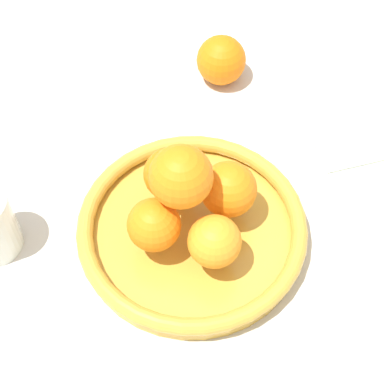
{
  "coord_description": "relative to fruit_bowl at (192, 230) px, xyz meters",
  "views": [
    {
      "loc": [
        -0.38,
        0.21,
        0.72
      ],
      "look_at": [
        0.0,
        0.0,
        0.1
      ],
      "focal_mm": 60.0,
      "sensor_mm": 36.0,
      "label": 1
    }
  ],
  "objects": [
    {
      "name": "ground_plane",
      "position": [
        0.0,
        0.0,
        -0.02
      ],
      "size": [
        4.0,
        4.0,
        0.0
      ],
      "primitive_type": "plane",
      "color": "beige"
    },
    {
      "name": "fruit_bowl",
      "position": [
        0.0,
        0.0,
        0.0
      ],
      "size": [
        0.3,
        0.3,
        0.04
      ],
      "color": "gold",
      "rests_on": "ground_plane"
    },
    {
      "name": "orange_pile",
      "position": [
        0.0,
        -0.0,
        0.07
      ],
      "size": [
        0.18,
        0.17,
        0.13
      ],
      "color": "orange",
      "rests_on": "fruit_bowl"
    },
    {
      "name": "stray_orange",
      "position": [
        0.23,
        -0.18,
        0.02
      ],
      "size": [
        0.08,
        0.08,
        0.08
      ],
      "primitive_type": "sphere",
      "color": "orange",
      "rests_on": "ground_plane"
    },
    {
      "name": "napkin_folded",
      "position": [
        0.06,
        -0.32,
        -0.02
      ],
      "size": [
        0.2,
        0.2,
        0.01
      ],
      "primitive_type": "cube",
      "rotation": [
        0.0,
        0.0,
        -0.23
      ],
      "color": "silver",
      "rests_on": "ground_plane"
    }
  ]
}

